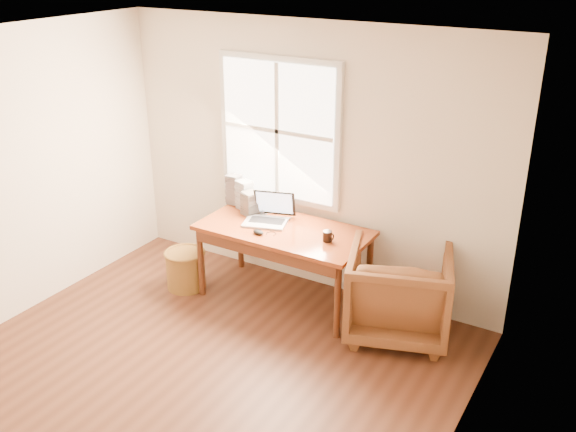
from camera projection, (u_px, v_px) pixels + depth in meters
The scene contains 11 objects.
room_shell at pixel (161, 237), 4.48m from camera, with size 4.04×4.54×2.64m.
desk at pixel (284, 230), 6.00m from camera, with size 1.60×0.80×0.04m, color brown.
armchair at pixel (398, 292), 5.59m from camera, with size 0.87×0.89×0.81m, color brown.
wicker_stool at pixel (186, 270), 6.42m from camera, with size 0.38×0.38×0.38m, color brown.
laptop at pixel (265, 209), 6.03m from camera, with size 0.39×0.41×0.29m, color silver, non-canonical shape.
mouse at pixel (258, 232), 5.87m from camera, with size 0.12×0.07×0.04m, color black.
coffee_mug at pixel (327, 236), 5.72m from camera, with size 0.09×0.09×0.10m, color black.
cd_stack_a at pixel (244, 195), 6.38m from camera, with size 0.15×0.13×0.29m, color #ADB2B9.
cd_stack_b at pixel (250, 203), 6.26m from camera, with size 0.15×0.13×0.23m, color #28272C.
cd_stack_c at pixel (234, 189), 6.50m from camera, with size 0.14×0.12×0.31m, color #9EA0AB.
cd_stack_d at pixel (261, 203), 6.32m from camera, with size 0.15×0.13×0.19m, color silver.
Camera 1 is at (2.80, -2.89, 3.23)m, focal length 40.00 mm.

